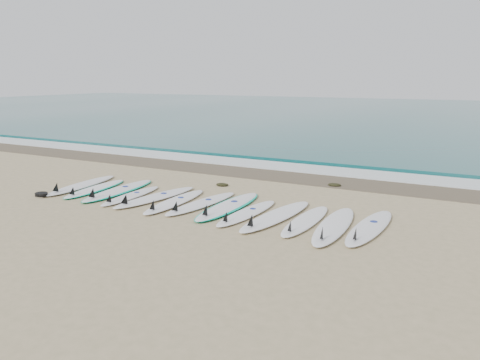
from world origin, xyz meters
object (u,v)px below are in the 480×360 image
at_px(surfboard_0, 81,185).
at_px(surfboard_6, 200,203).
at_px(leash_coil, 42,194).
at_px(surfboard_12, 369,227).

relative_size(surfboard_0, surfboard_6, 1.06).
distance_m(surfboard_6, leash_coil, 4.35).
xyz_separation_m(surfboard_0, surfboard_12, (8.11, -0.05, -0.00)).
bearing_deg(surfboard_12, surfboard_6, -176.33).
bearing_deg(surfboard_0, leash_coil, -102.51).
relative_size(surfboard_0, leash_coil, 6.10).
bearing_deg(leash_coil, surfboard_6, 15.06).
bearing_deg(surfboard_6, surfboard_0, -174.59).
bearing_deg(surfboard_12, surfboard_0, -177.07).
xyz_separation_m(surfboard_0, surfboard_6, (4.05, -0.08, -0.00)).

